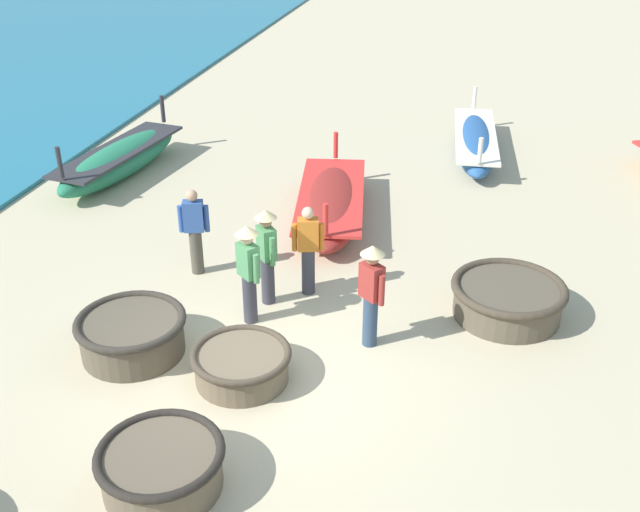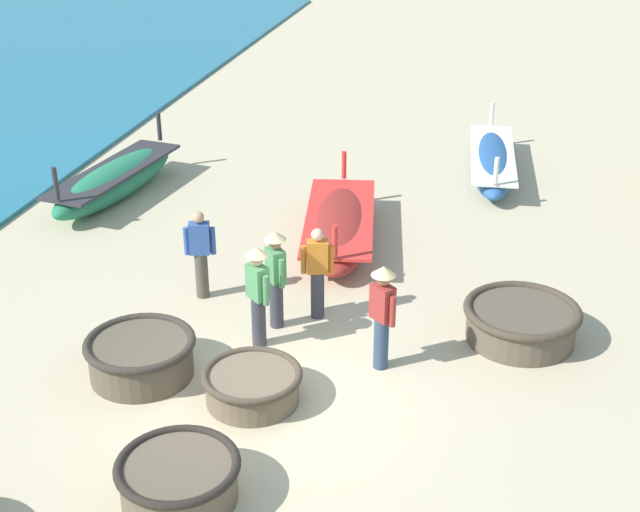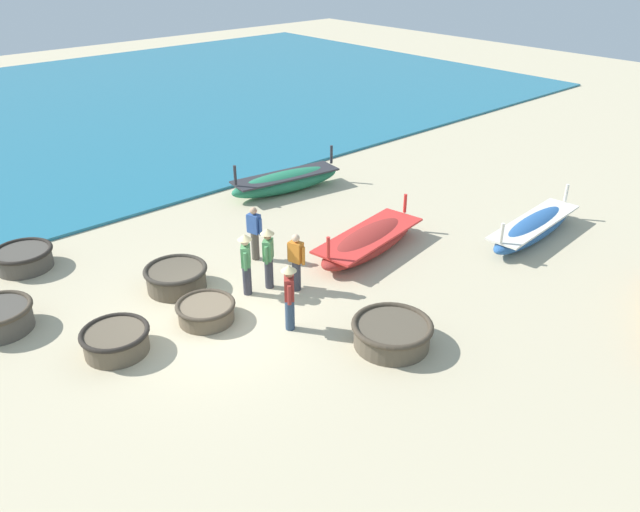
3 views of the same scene
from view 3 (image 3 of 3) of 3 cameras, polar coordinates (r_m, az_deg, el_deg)
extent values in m
plane|color=#C6B793|center=(15.01, -9.52, -5.93)|extent=(80.00, 80.00, 0.00)
cube|color=teal|center=(34.36, -23.32, 11.75)|extent=(28.00, 52.00, 0.10)
cylinder|color=brown|center=(14.41, -18.14, -7.47)|extent=(1.39, 1.39, 0.50)
torus|color=#28231E|center=(14.27, -18.29, -6.64)|extent=(1.50, 1.50, 0.11)
cylinder|color=#4C473F|center=(18.77, -25.45, -0.29)|extent=(1.47, 1.47, 0.51)
torus|color=#28231E|center=(18.66, -25.61, 0.41)|extent=(1.58, 1.58, 0.12)
cylinder|color=brown|center=(14.99, -10.38, -5.10)|extent=(1.31, 1.31, 0.42)
torus|color=#42382B|center=(14.88, -10.45, -4.42)|extent=(1.41, 1.41, 0.10)
cylinder|color=brown|center=(16.39, -13.00, -2.06)|extent=(1.50, 1.50, 0.55)
torus|color=#332D26|center=(16.26, -13.10, -1.22)|extent=(1.62, 1.62, 0.12)
cylinder|color=brown|center=(14.00, 6.58, -7.19)|extent=(1.69, 1.69, 0.51)
torus|color=#42382B|center=(13.85, 6.63, -6.31)|extent=(1.82, 1.82, 0.13)
ellipsoid|color=#285693|center=(19.68, 18.94, 2.43)|extent=(1.30, 4.46, 0.63)
cube|color=silver|center=(19.60, 19.03, 2.96)|extent=(1.31, 4.12, 0.06)
cylinder|color=silver|center=(21.22, 21.61, 5.41)|extent=(0.10, 0.10, 0.56)
cylinder|color=silver|center=(17.77, 16.29, 2.05)|extent=(0.10, 0.10, 0.56)
ellipsoid|color=maroon|center=(17.82, 4.48, 1.32)|extent=(1.91, 4.24, 0.65)
cube|color=red|center=(17.73, 4.51, 1.92)|extent=(1.90, 3.93, 0.06)
cylinder|color=red|center=(19.04, 7.79, 4.80)|extent=(0.10, 0.10, 0.58)
cylinder|color=red|center=(16.21, 0.76, 0.80)|extent=(0.10, 0.10, 0.58)
ellipsoid|color=#237551|center=(22.03, -3.14, 6.78)|extent=(1.58, 4.30, 0.73)
cube|color=#2D2D33|center=(21.95, -3.16, 7.36)|extent=(1.57, 3.97, 0.06)
cylinder|color=#2D2D33|center=(22.79, 1.05, 9.27)|extent=(0.10, 0.10, 0.66)
cylinder|color=#2D2D33|center=(20.96, -7.77, 7.34)|extent=(0.10, 0.10, 0.66)
cylinder|color=#383842|center=(15.79, -6.68, -2.15)|extent=(0.22, 0.22, 0.82)
cube|color=#4C8E56|center=(15.46, -6.81, 0.04)|extent=(0.40, 0.38, 0.54)
sphere|color=#DBB28E|center=(15.29, -6.89, 1.30)|extent=(0.20, 0.20, 0.20)
cylinder|color=#4C8E56|center=(15.68, -6.76, 0.25)|extent=(0.09, 0.09, 0.48)
cylinder|color=#4C8E56|center=(15.29, -6.85, -0.51)|extent=(0.09, 0.09, 0.48)
cone|color=#D1BC84|center=(15.23, -6.92, 1.74)|extent=(0.36, 0.36, 0.14)
cylinder|color=#383842|center=(16.02, -4.68, -1.57)|extent=(0.22, 0.22, 0.82)
cube|color=#4C8E56|center=(15.70, -4.77, 0.59)|extent=(0.39, 0.40, 0.54)
sphere|color=#A37556|center=(15.53, -4.83, 1.84)|extent=(0.20, 0.20, 0.20)
cylinder|color=#4C8E56|center=(15.53, -4.94, 0.06)|extent=(0.09, 0.09, 0.48)
cylinder|color=#4C8E56|center=(15.91, -4.60, 0.79)|extent=(0.09, 0.09, 0.48)
cone|color=#D1BC84|center=(15.47, -4.85, 2.27)|extent=(0.36, 0.36, 0.14)
cylinder|color=#2D425B|center=(14.36, -2.77, -5.28)|extent=(0.22, 0.22, 0.82)
cube|color=maroon|center=(14.00, -2.83, -2.95)|extent=(0.40, 0.38, 0.54)
sphere|color=#A37556|center=(13.81, -2.87, -1.59)|extent=(0.20, 0.20, 0.20)
cylinder|color=maroon|center=(14.22, -2.84, -2.67)|extent=(0.09, 0.09, 0.48)
cylinder|color=maroon|center=(13.84, -2.82, -3.59)|extent=(0.09, 0.09, 0.48)
cone|color=#D1BC84|center=(13.75, -2.88, -1.12)|extent=(0.36, 0.36, 0.14)
cylinder|color=#383842|center=(15.87, -2.16, -1.80)|extent=(0.22, 0.22, 0.82)
cube|color=orange|center=(15.54, -2.20, 0.38)|extent=(0.39, 0.30, 0.54)
sphere|color=#DBB28E|center=(15.37, -2.23, 1.64)|extent=(0.20, 0.20, 0.20)
cylinder|color=orange|center=(15.68, -2.86, 0.42)|extent=(0.09, 0.09, 0.48)
cylinder|color=orange|center=(15.45, -1.54, 0.01)|extent=(0.09, 0.09, 0.48)
cylinder|color=#4C473D|center=(17.44, -5.94, 0.94)|extent=(0.22, 0.22, 0.82)
cube|color=#33569E|center=(17.15, -6.05, 2.97)|extent=(0.39, 0.30, 0.54)
sphere|color=tan|center=(16.99, -6.11, 4.14)|extent=(0.20, 0.20, 0.20)
cylinder|color=#33569E|center=(17.30, -6.61, 2.99)|extent=(0.09, 0.09, 0.48)
cylinder|color=#33569E|center=(17.04, -5.46, 2.66)|extent=(0.09, 0.09, 0.48)
camera|label=1|loc=(8.38, -52.59, 5.12)|focal=42.00mm
camera|label=2|loc=(8.59, -66.37, 4.96)|focal=50.00mm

